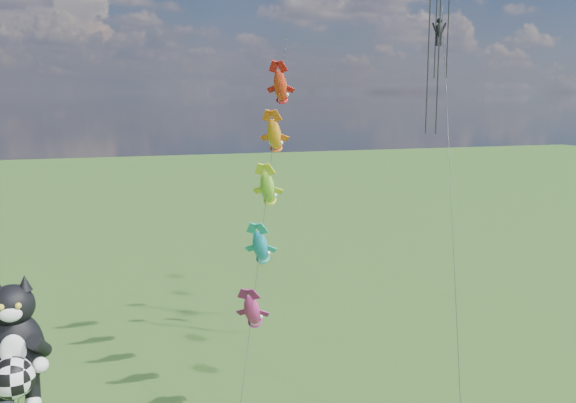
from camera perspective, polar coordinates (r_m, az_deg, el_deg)
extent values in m
ellipsoid|color=black|center=(25.26, -23.02, -12.14)|extent=(2.03, 1.67, 2.92)
ellipsoid|color=black|center=(24.61, -23.31, -8.46)|extent=(1.57, 1.42, 1.48)
cone|color=black|center=(24.33, -22.36, -6.69)|extent=(0.52, 0.52, 0.55)
ellipsoid|color=white|center=(24.09, -23.44, -9.20)|extent=(0.77, 0.39, 0.53)
ellipsoid|color=white|center=(24.53, -23.23, -12.13)|extent=(0.92, 0.36, 1.20)
sphere|color=gold|center=(23.97, -24.16, -8.58)|extent=(0.22, 0.22, 0.22)
sphere|color=gold|center=(23.90, -22.85, -8.54)|extent=(0.22, 0.22, 0.22)
sphere|color=white|center=(24.37, -21.14, -13.41)|extent=(0.55, 0.55, 0.55)
sphere|color=white|center=(25.86, -21.71, -16.28)|extent=(0.58, 0.58, 0.58)
sphere|color=white|center=(24.30, -23.25, -14.20)|extent=(1.44, 1.44, 1.44)
cylinder|color=black|center=(35.06, -2.09, -0.94)|extent=(6.88, 14.29, 20.09)
ellipsoid|color=#D83374|center=(32.90, -3.20, -9.63)|extent=(1.61, 2.21, 2.33)
ellipsoid|color=blue|center=(34.18, -2.48, -3.97)|extent=(1.61, 2.21, 2.33)
ellipsoid|color=green|center=(35.78, -1.82, 1.24)|extent=(1.61, 2.21, 2.33)
ellipsoid|color=yellow|center=(37.65, -1.23, 5.96)|extent=(1.61, 2.21, 2.33)
ellipsoid|color=#E55219|center=(39.76, -0.68, 10.21)|extent=(1.61, 2.21, 2.33)
cylinder|color=black|center=(35.03, 14.29, 0.36)|extent=(7.05, 15.59, 22.02)
cylinder|color=black|center=(39.84, 12.33, 12.08)|extent=(0.08, 0.08, 8.93)
cylinder|color=black|center=(40.15, 13.13, 12.03)|extent=(0.08, 0.08, 8.93)
cylinder|color=black|center=(43.14, 13.02, 15.64)|extent=(0.08, 0.08, 8.00)
cylinder|color=black|center=(43.53, 13.96, 15.55)|extent=(0.08, 0.08, 8.00)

